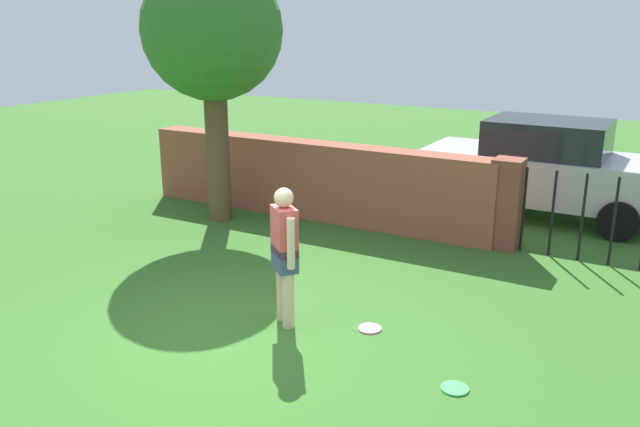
{
  "coord_description": "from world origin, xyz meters",
  "views": [
    {
      "loc": [
        4.13,
        -5.16,
        3.39
      ],
      "look_at": [
        0.19,
        1.82,
        1.0
      ],
      "focal_mm": 36.57,
      "sensor_mm": 36.0,
      "label": 1
    }
  ],
  "objects": [
    {
      "name": "person",
      "position": [
        0.39,
        0.66,
        0.9
      ],
      "size": [
        0.44,
        0.4,
        1.62
      ],
      "rotation": [
        0.0,
        0.0,
        2.45
      ],
      "color": "beige",
      "rests_on": "ground"
    },
    {
      "name": "brick_wall",
      "position": [
        -1.5,
        4.53,
        0.68
      ],
      "size": [
        6.63,
        0.5,
        1.35
      ],
      "primitive_type": "cube",
      "color": "brown",
      "rests_on": "ground"
    },
    {
      "name": "car",
      "position": [
        2.06,
        6.63,
        0.86
      ],
      "size": [
        4.22,
        1.96,
        1.72
      ],
      "rotation": [
        0.0,
        0.0,
        3.13
      ],
      "color": "#B7B7BC",
      "rests_on": "ground"
    },
    {
      "name": "frisbee_pink",
      "position": [
        1.31,
        0.99,
        0.01
      ],
      "size": [
        0.27,
        0.27,
        0.02
      ],
      "primitive_type": "cylinder",
      "color": "pink",
      "rests_on": "ground"
    },
    {
      "name": "ground_plane",
      "position": [
        0.0,
        0.0,
        0.0
      ],
      "size": [
        40.0,
        40.0,
        0.0
      ],
      "primitive_type": "plane",
      "color": "#336623"
    },
    {
      "name": "fence_gate",
      "position": [
        3.23,
        4.53,
        0.7
      ],
      "size": [
        3.07,
        0.44,
        1.4
      ],
      "color": "brown",
      "rests_on": "ground"
    },
    {
      "name": "frisbee_green",
      "position": [
        2.56,
        0.25,
        0.01
      ],
      "size": [
        0.27,
        0.27,
        0.02
      ],
      "primitive_type": "cylinder",
      "color": "green",
      "rests_on": "ground"
    },
    {
      "name": "tree",
      "position": [
        -2.83,
        3.59,
        3.17
      ],
      "size": [
        2.32,
        2.32,
        4.39
      ],
      "color": "brown",
      "rests_on": "ground"
    }
  ]
}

